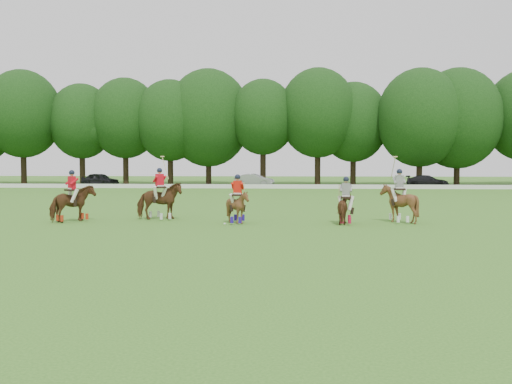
# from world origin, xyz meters

# --- Properties ---
(ground) EXTENTS (180.00, 180.00, 0.00)m
(ground) POSITION_xyz_m (0.00, 0.00, 0.00)
(ground) COLOR #32671D
(ground) RESTS_ON ground
(tree_line) EXTENTS (117.98, 14.32, 14.75)m
(tree_line) POSITION_xyz_m (0.26, 48.05, 8.23)
(tree_line) COLOR black
(tree_line) RESTS_ON ground
(boundary_rail) EXTENTS (120.00, 0.10, 0.44)m
(boundary_rail) POSITION_xyz_m (0.00, 38.00, 0.22)
(boundary_rail) COLOR white
(boundary_rail) RESTS_ON ground
(car_left) EXTENTS (4.83, 3.23, 1.53)m
(car_left) POSITION_xyz_m (-18.54, 42.50, 0.76)
(car_left) COLOR black
(car_left) RESTS_ON ground
(car_mid) EXTENTS (4.63, 2.26, 1.46)m
(car_mid) POSITION_xyz_m (-0.72, 42.50, 0.73)
(car_mid) COLOR #95959A
(car_mid) RESTS_ON ground
(car_right) EXTENTS (4.92, 3.24, 1.32)m
(car_right) POSITION_xyz_m (18.53, 42.50, 0.66)
(car_right) COLOR black
(car_right) RESTS_ON ground
(polo_red_a) EXTENTS (2.00, 2.13, 2.40)m
(polo_red_a) POSITION_xyz_m (-6.39, 3.92, 0.88)
(polo_red_a) COLOR #502F15
(polo_red_a) RESTS_ON ground
(polo_red_b) EXTENTS (2.35, 2.29, 3.02)m
(polo_red_b) POSITION_xyz_m (-2.59, 5.18, 0.91)
(polo_red_b) COLOR #502F15
(polo_red_b) RESTS_ON ground
(polo_red_c) EXTENTS (1.26, 1.40, 2.21)m
(polo_red_c) POSITION_xyz_m (1.31, 3.71, 0.78)
(polo_red_c) COLOR #502F15
(polo_red_c) RESTS_ON ground
(polo_stripe_a) EXTENTS (1.04, 1.69, 2.12)m
(polo_stripe_a) POSITION_xyz_m (6.15, 3.85, 0.75)
(polo_stripe_a) COLOR #502F15
(polo_stripe_a) RESTS_ON ground
(polo_stripe_b) EXTENTS (1.57, 1.73, 2.99)m
(polo_stripe_b) POSITION_xyz_m (8.63, 4.64, 0.90)
(polo_stripe_b) COLOR #502F15
(polo_stripe_b) RESTS_ON ground
(polo_ball) EXTENTS (0.09, 0.09, 0.09)m
(polo_ball) POSITION_xyz_m (0.79, 3.16, 0.04)
(polo_ball) COLOR white
(polo_ball) RESTS_ON ground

